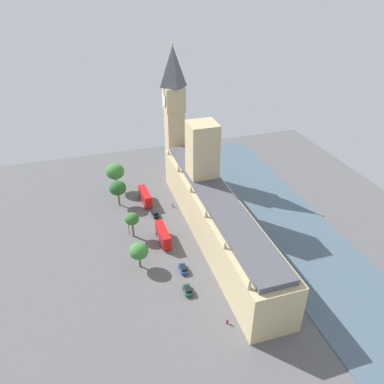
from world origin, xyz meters
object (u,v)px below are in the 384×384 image
(clock_tower, at_px, (174,112))
(double_decker_bus_kerbside, at_px, (145,196))
(car_blue_trailing, at_px, (183,269))
(pedestrian_leading, at_px, (173,205))
(plane_tree_under_trees, at_px, (115,172))
(street_lamp_slot_11, at_px, (128,222))
(car_black_corner, at_px, (155,214))
(plane_tree_by_river_gate, at_px, (139,251))
(car_dark_green_far_end, at_px, (188,290))
(double_decker_bus_midblock, at_px, (163,235))
(plane_tree_slot_10, at_px, (118,188))
(plane_tree_opposite_hall, at_px, (132,219))
(pedestrian_near_tower, at_px, (227,321))
(parliament_building, at_px, (214,211))

(clock_tower, bearing_deg, double_decker_bus_kerbside, 47.72)
(double_decker_bus_kerbside, relative_size, car_blue_trailing, 2.42)
(clock_tower, relative_size, pedestrian_leading, 31.56)
(plane_tree_under_trees, height_order, street_lamp_slot_11, plane_tree_under_trees)
(car_black_corner, distance_m, plane_tree_by_river_gate, 26.14)
(car_dark_green_far_end, relative_size, pedestrian_leading, 2.52)
(double_decker_bus_midblock, relative_size, plane_tree_slot_10, 1.09)
(car_blue_trailing, bearing_deg, double_decker_bus_kerbside, 95.18)
(car_blue_trailing, height_order, plane_tree_by_river_gate, plane_tree_by_river_gate)
(double_decker_bus_midblock, relative_size, plane_tree_under_trees, 0.96)
(plane_tree_by_river_gate, bearing_deg, pedestrian_leading, -121.74)
(clock_tower, relative_size, plane_tree_opposite_hall, 5.88)
(pedestrian_near_tower, bearing_deg, car_blue_trailing, 178.96)
(car_black_corner, xyz_separation_m, plane_tree_under_trees, (10.29, -21.88, 7.12))
(car_black_corner, height_order, plane_tree_by_river_gate, plane_tree_by_river_gate)
(car_blue_trailing, height_order, car_dark_green_far_end, same)
(car_blue_trailing, distance_m, car_dark_green_far_end, 8.29)
(plane_tree_under_trees, bearing_deg, car_blue_trailing, 103.18)
(parliament_building, distance_m, car_dark_green_far_end, 28.08)
(car_dark_green_far_end, xyz_separation_m, plane_tree_under_trees, (10.86, -59.43, 7.12))
(double_decker_bus_kerbside, xyz_separation_m, plane_tree_under_trees, (8.77, -12.29, 5.37))
(double_decker_bus_kerbside, distance_m, car_black_corner, 9.87)
(clock_tower, bearing_deg, car_blue_trailing, 77.02)
(clock_tower, bearing_deg, plane_tree_opposite_hall, 57.01)
(parliament_building, distance_m, pedestrian_near_tower, 36.73)
(car_blue_trailing, xyz_separation_m, plane_tree_under_trees, (11.99, -51.22, 7.12))
(plane_tree_opposite_hall, xyz_separation_m, plane_tree_under_trees, (1.17, -31.20, 1.20))
(clock_tower, distance_m, pedestrian_leading, 36.17)
(pedestrian_leading, bearing_deg, car_blue_trailing, 74.77)
(plane_tree_opposite_hall, relative_size, street_lamp_slot_11, 1.33)
(double_decker_bus_kerbside, bearing_deg, car_black_corner, -84.24)
(double_decker_bus_midblock, distance_m, plane_tree_by_river_gate, 13.24)
(clock_tower, distance_m, plane_tree_opposite_hall, 48.30)
(parliament_building, distance_m, pedestrian_leading, 22.38)
(parliament_building, height_order, plane_tree_slot_10, parliament_building)
(double_decker_bus_kerbside, bearing_deg, parliament_building, -58.43)
(parliament_building, distance_m, plane_tree_slot_10, 37.41)
(pedestrian_leading, bearing_deg, car_black_corner, 20.70)
(car_black_corner, distance_m, plane_tree_opposite_hall, 14.32)
(double_decker_bus_kerbside, xyz_separation_m, pedestrian_leading, (-8.84, 5.98, -1.90))
(pedestrian_leading, bearing_deg, street_lamp_slot_11, 26.97)
(plane_tree_opposite_hall, height_order, plane_tree_under_trees, plane_tree_under_trees)
(double_decker_bus_kerbside, height_order, car_black_corner, double_decker_bus_kerbside)
(car_black_corner, height_order, double_decker_bus_midblock, double_decker_bus_midblock)
(pedestrian_leading, bearing_deg, parliament_building, 108.62)
(car_dark_green_far_end, distance_m, pedestrian_leading, 41.71)
(pedestrian_near_tower, relative_size, street_lamp_slot_11, 0.24)
(clock_tower, height_order, plane_tree_under_trees, clock_tower)
(plane_tree_slot_10, bearing_deg, double_decker_bus_midblock, 112.02)
(clock_tower, bearing_deg, double_decker_bus_midblock, 69.89)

